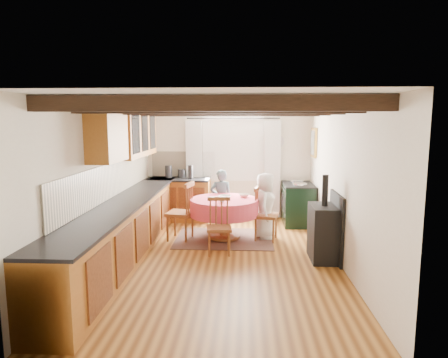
# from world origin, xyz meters

# --- Properties ---
(floor) EXTENTS (3.60, 5.50, 0.00)m
(floor) POSITION_xyz_m (0.00, 0.00, 0.00)
(floor) COLOR #A76E2C
(floor) RESTS_ON ground
(ceiling) EXTENTS (3.60, 5.50, 0.00)m
(ceiling) POSITION_xyz_m (0.00, 0.00, 2.40)
(ceiling) COLOR white
(ceiling) RESTS_ON ground
(wall_back) EXTENTS (3.60, 0.00, 2.40)m
(wall_back) POSITION_xyz_m (0.00, 2.75, 1.20)
(wall_back) COLOR silver
(wall_back) RESTS_ON ground
(wall_front) EXTENTS (3.60, 0.00, 2.40)m
(wall_front) POSITION_xyz_m (0.00, -2.75, 1.20)
(wall_front) COLOR silver
(wall_front) RESTS_ON ground
(wall_left) EXTENTS (0.00, 5.50, 2.40)m
(wall_left) POSITION_xyz_m (-1.80, 0.00, 1.20)
(wall_left) COLOR silver
(wall_left) RESTS_ON ground
(wall_right) EXTENTS (0.00, 5.50, 2.40)m
(wall_right) POSITION_xyz_m (1.80, 0.00, 1.20)
(wall_right) COLOR silver
(wall_right) RESTS_ON ground
(beam_a) EXTENTS (3.60, 0.16, 0.16)m
(beam_a) POSITION_xyz_m (0.00, -2.00, 2.31)
(beam_a) COLOR black
(beam_a) RESTS_ON ceiling
(beam_b) EXTENTS (3.60, 0.16, 0.16)m
(beam_b) POSITION_xyz_m (0.00, -1.00, 2.31)
(beam_b) COLOR black
(beam_b) RESTS_ON ceiling
(beam_c) EXTENTS (3.60, 0.16, 0.16)m
(beam_c) POSITION_xyz_m (0.00, 0.00, 2.31)
(beam_c) COLOR black
(beam_c) RESTS_ON ceiling
(beam_d) EXTENTS (3.60, 0.16, 0.16)m
(beam_d) POSITION_xyz_m (0.00, 1.00, 2.31)
(beam_d) COLOR black
(beam_d) RESTS_ON ceiling
(beam_e) EXTENTS (3.60, 0.16, 0.16)m
(beam_e) POSITION_xyz_m (0.00, 2.00, 2.31)
(beam_e) COLOR black
(beam_e) RESTS_ON ceiling
(splash_left) EXTENTS (0.02, 4.50, 0.55)m
(splash_left) POSITION_xyz_m (-1.78, 0.30, 1.20)
(splash_left) COLOR beige
(splash_left) RESTS_ON wall_left
(splash_back) EXTENTS (1.40, 0.02, 0.55)m
(splash_back) POSITION_xyz_m (-1.00, 2.73, 1.20)
(splash_back) COLOR beige
(splash_back) RESTS_ON wall_back
(base_cabinet_left) EXTENTS (0.60, 5.30, 0.88)m
(base_cabinet_left) POSITION_xyz_m (-1.50, 0.00, 0.44)
(base_cabinet_left) COLOR #95581F
(base_cabinet_left) RESTS_ON floor
(base_cabinet_back) EXTENTS (1.30, 0.60, 0.88)m
(base_cabinet_back) POSITION_xyz_m (-1.05, 2.45, 0.44)
(base_cabinet_back) COLOR #95581F
(base_cabinet_back) RESTS_ON floor
(worktop_left) EXTENTS (0.64, 5.30, 0.04)m
(worktop_left) POSITION_xyz_m (-1.48, 0.00, 0.90)
(worktop_left) COLOR black
(worktop_left) RESTS_ON base_cabinet_left
(worktop_back) EXTENTS (1.30, 0.64, 0.04)m
(worktop_back) POSITION_xyz_m (-1.05, 2.43, 0.90)
(worktop_back) COLOR black
(worktop_back) RESTS_ON base_cabinet_back
(wall_cabinet_glass) EXTENTS (0.34, 1.80, 0.90)m
(wall_cabinet_glass) POSITION_xyz_m (-1.63, 1.20, 1.95)
(wall_cabinet_glass) COLOR #95581F
(wall_cabinet_glass) RESTS_ON wall_left
(wall_cabinet_solid) EXTENTS (0.34, 0.90, 0.70)m
(wall_cabinet_solid) POSITION_xyz_m (-1.63, -0.30, 1.90)
(wall_cabinet_solid) COLOR #95581F
(wall_cabinet_solid) RESTS_ON wall_left
(window_frame) EXTENTS (1.34, 0.03, 1.54)m
(window_frame) POSITION_xyz_m (0.10, 2.73, 1.60)
(window_frame) COLOR white
(window_frame) RESTS_ON wall_back
(window_pane) EXTENTS (1.20, 0.01, 1.40)m
(window_pane) POSITION_xyz_m (0.10, 2.74, 1.60)
(window_pane) COLOR white
(window_pane) RESTS_ON wall_back
(curtain_left) EXTENTS (0.35, 0.10, 2.10)m
(curtain_left) POSITION_xyz_m (-0.75, 2.65, 1.10)
(curtain_left) COLOR silver
(curtain_left) RESTS_ON wall_back
(curtain_right) EXTENTS (0.35, 0.10, 2.10)m
(curtain_right) POSITION_xyz_m (0.95, 2.65, 1.10)
(curtain_right) COLOR silver
(curtain_right) RESTS_ON wall_back
(curtain_rod) EXTENTS (2.00, 0.03, 0.03)m
(curtain_rod) POSITION_xyz_m (0.10, 2.65, 2.20)
(curtain_rod) COLOR black
(curtain_rod) RESTS_ON wall_back
(wall_picture) EXTENTS (0.04, 0.50, 0.60)m
(wall_picture) POSITION_xyz_m (1.77, 2.30, 1.70)
(wall_picture) COLOR gold
(wall_picture) RESTS_ON wall_right
(wall_plate) EXTENTS (0.30, 0.02, 0.30)m
(wall_plate) POSITION_xyz_m (1.05, 2.72, 1.70)
(wall_plate) COLOR silver
(wall_plate) RESTS_ON wall_back
(rug) EXTENTS (1.75, 1.36, 0.01)m
(rug) POSITION_xyz_m (-0.01, 1.09, 0.01)
(rug) COLOR #50352B
(rug) RESTS_ON floor
(dining_table) EXTENTS (1.23, 1.23, 0.74)m
(dining_table) POSITION_xyz_m (-0.01, 1.09, 0.37)
(dining_table) COLOR #E44C5C
(dining_table) RESTS_ON floor
(chair_near) EXTENTS (0.43, 0.44, 0.92)m
(chair_near) POSITION_xyz_m (-0.05, 0.26, 0.46)
(chair_near) COLOR brown
(chair_near) RESTS_ON floor
(chair_left) EXTENTS (0.55, 0.54, 1.06)m
(chair_left) POSITION_xyz_m (-0.81, 1.01, 0.53)
(chair_left) COLOR brown
(chair_left) RESTS_ON floor
(chair_right) EXTENTS (0.52, 0.50, 0.98)m
(chair_right) POSITION_xyz_m (0.75, 1.06, 0.49)
(chair_right) COLOR brown
(chair_right) RESTS_ON floor
(aga_range) EXTENTS (0.61, 0.94, 0.87)m
(aga_range) POSITION_xyz_m (1.47, 2.24, 0.43)
(aga_range) COLOR black
(aga_range) RESTS_ON floor
(cast_iron_stove) EXTENTS (0.40, 0.67, 1.33)m
(cast_iron_stove) POSITION_xyz_m (1.58, 0.07, 0.67)
(cast_iron_stove) COLOR black
(cast_iron_stove) RESTS_ON floor
(child_far) EXTENTS (0.46, 0.33, 1.20)m
(child_far) POSITION_xyz_m (-0.11, 1.77, 0.60)
(child_far) COLOR #46656E
(child_far) RESTS_ON floor
(child_right) EXTENTS (0.46, 0.64, 1.21)m
(child_right) POSITION_xyz_m (0.73, 1.19, 0.60)
(child_right) COLOR white
(child_right) RESTS_ON floor
(bowl_a) EXTENTS (0.29, 0.29, 0.05)m
(bowl_a) POSITION_xyz_m (-0.00, 1.14, 0.77)
(bowl_a) COLOR silver
(bowl_a) RESTS_ON dining_table
(bowl_b) EXTENTS (0.22, 0.22, 0.06)m
(bowl_b) POSITION_xyz_m (0.35, 1.29, 0.77)
(bowl_b) COLOR silver
(bowl_b) RESTS_ON dining_table
(cup) EXTENTS (0.14, 0.14, 0.10)m
(cup) POSITION_xyz_m (-0.04, 0.81, 0.79)
(cup) COLOR silver
(cup) RESTS_ON dining_table
(canister_tall) EXTENTS (0.15, 0.15, 0.26)m
(canister_tall) POSITION_xyz_m (-1.29, 2.50, 1.05)
(canister_tall) COLOR #262628
(canister_tall) RESTS_ON worktop_back
(canister_wide) EXTENTS (0.16, 0.16, 0.18)m
(canister_wide) POSITION_xyz_m (-1.02, 2.56, 1.01)
(canister_wide) COLOR #262628
(canister_wide) RESTS_ON worktop_back
(canister_slim) EXTENTS (0.10, 0.10, 0.29)m
(canister_slim) POSITION_xyz_m (-0.80, 2.37, 1.07)
(canister_slim) COLOR #262628
(canister_slim) RESTS_ON worktop_back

